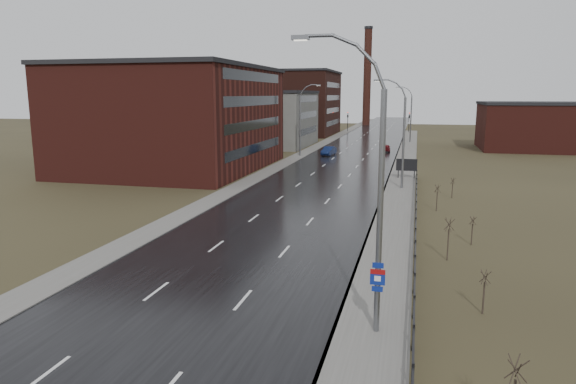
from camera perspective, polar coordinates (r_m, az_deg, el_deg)
The scene contains 25 objects.
ground at distance 22.90m, azimuth -14.06°, elevation -14.90°, with size 320.00×320.00×0.00m, color #2D2819.
road at distance 79.33m, azimuth 6.67°, elevation 3.65°, with size 14.00×300.00×0.06m, color black.
sidewalk_right at distance 53.98m, azimuth 12.26°, elevation 0.18°, with size 3.20×180.00×0.18m, color #595651.
curb_right at distance 54.04m, azimuth 10.65°, elevation 0.26°, with size 0.16×180.00×0.18m, color slate.
sidewalk_left at distance 80.78m, azimuth 0.88°, elevation 3.87°, with size 2.40×260.00×0.12m, color #595651.
warehouse_near at distance 70.37m, azimuth -12.27°, elevation 8.08°, with size 22.44×28.56×13.50m.
warehouse_mid at distance 100.19m, azimuth -2.25°, elevation 8.19°, with size 16.32×20.40×10.50m.
warehouse_far at distance 130.36m, azimuth -0.65°, elevation 9.90°, with size 26.52×24.48×15.50m.
building_right at distance 102.25m, azimuth 25.63°, elevation 6.64°, with size 18.36×16.32×8.50m.
smokestack at distance 168.94m, azimuth 8.80°, elevation 12.61°, with size 2.70×2.70×30.70m.
streetlight_main at distance 20.48m, azimuth 9.36°, elevation 0.12°, with size 3.91×0.29×12.11m.
streetlight_right_mid at distance 54.25m, azimuth 12.44°, elevation 6.36°, with size 3.36×0.28×11.35m.
streetlight_left at distance 82.12m, azimuth 1.56°, elevation 8.03°, with size 3.36×0.28×11.35m.
streetlight_right_far at distance 108.16m, azimuth 13.36°, elevation 8.41°, with size 3.36×0.28×11.35m.
guardrail at distance 37.51m, azimuth 14.01°, elevation -3.56°, with size 0.10×53.05×1.10m.
shrub_b at distance 25.12m, azimuth 20.95°, elevation -10.23°, with size 0.49×0.52×2.06m.
shrub_c at distance 32.12m, azimuth 17.39°, elevation -4.91°, with size 0.61×0.65×2.61m.
shrub_d at distance 35.98m, azimuth 19.79°, elevation -3.98°, with size 0.46×0.49×1.93m.
shrub_e at distance 45.36m, azimuth 16.23°, elevation -0.55°, with size 0.55×0.57×2.30m.
shrub_f at distance 51.48m, azimuth 17.80°, elevation 0.49°, with size 0.47×0.50×1.98m.
billboard at distance 61.25m, azimuth 13.04°, elevation 2.89°, with size 2.39×0.17×2.45m.
traffic_light_left at distance 139.35m, azimuth 6.67°, elevation 8.59°, with size 0.58×2.73×5.30m.
traffic_light_right at distance 138.19m, azimuth 13.33°, elevation 8.35°, with size 0.58×2.73×5.30m.
car_near at distance 83.91m, azimuth 4.55°, elevation 4.54°, with size 1.49×4.28×1.41m, color #0D1942.
car_far at distance 90.70m, azimuth 10.82°, elevation 4.81°, with size 1.52×3.77×1.28m, color #560E13.
Camera 1 is at (10.06, -18.08, 9.81)m, focal length 32.00 mm.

